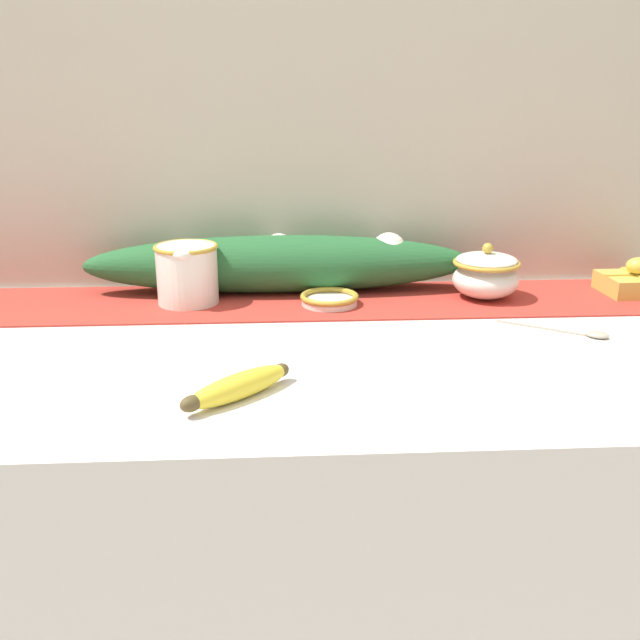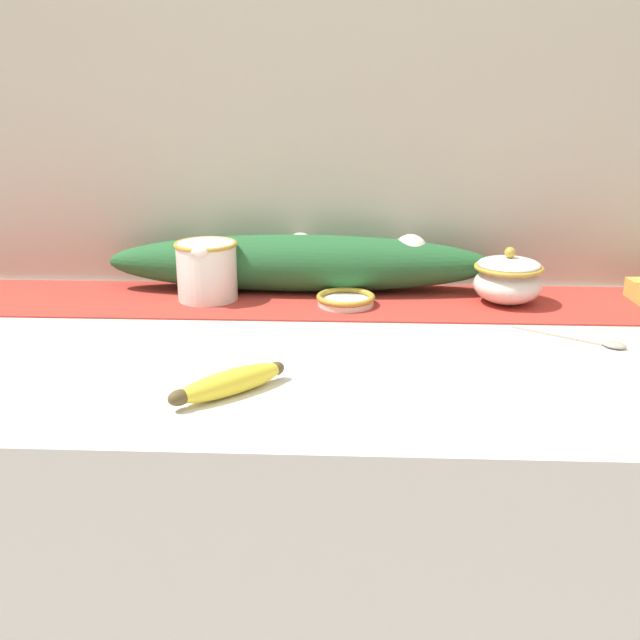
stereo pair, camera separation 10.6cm
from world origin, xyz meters
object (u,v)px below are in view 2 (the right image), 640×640
(small_dish, at_px, (346,300))
(spoon, at_px, (604,344))
(banana, at_px, (230,383))
(sugar_bowl, at_px, (508,279))
(cream_pitcher, at_px, (207,269))

(small_dish, relative_size, spoon, 0.68)
(spoon, bearing_deg, banana, -124.95)
(small_dish, bearing_deg, sugar_bowl, 5.35)
(banana, bearing_deg, spoon, 20.81)
(banana, bearing_deg, sugar_bowl, 44.09)
(cream_pitcher, xyz_separation_m, banana, (0.11, -0.43, -0.04))
(cream_pitcher, xyz_separation_m, sugar_bowl, (0.55, -0.00, -0.01))
(cream_pitcher, bearing_deg, small_dish, -6.35)
(sugar_bowl, xyz_separation_m, small_dish, (-0.29, -0.03, -0.04))
(cream_pitcher, height_order, spoon, cream_pitcher)
(small_dish, bearing_deg, spoon, -25.41)
(banana, bearing_deg, cream_pitcher, 104.72)
(sugar_bowl, bearing_deg, cream_pitcher, 179.89)
(cream_pitcher, bearing_deg, sugar_bowl, -0.11)
(cream_pitcher, height_order, sugar_bowl, cream_pitcher)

